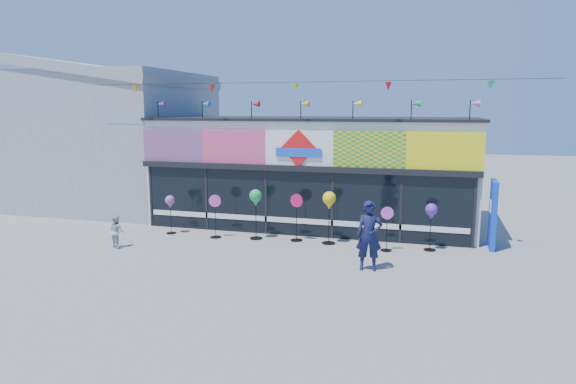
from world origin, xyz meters
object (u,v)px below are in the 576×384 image
at_px(spinner_2, 256,199).
at_px(spinner_4, 329,202).
at_px(spinner_5, 387,228).
at_px(spinner_6, 431,213).
at_px(blue_sign, 493,214).
at_px(spinner_1, 215,215).
at_px(spinner_3, 297,216).
at_px(spinner_0, 170,203).
at_px(adult_man, 369,236).
at_px(child, 117,231).

relative_size(spinner_2, spinner_4, 0.98).
relative_size(spinner_4, spinner_5, 1.24).
bearing_deg(spinner_6, blue_sign, 23.90).
bearing_deg(spinner_1, spinner_3, 7.22).
xyz_separation_m(spinner_4, spinner_5, (1.92, -0.36, -0.66)).
bearing_deg(spinner_1, spinner_0, 176.68).
distance_m(spinner_2, spinner_4, 2.54).
bearing_deg(blue_sign, spinner_3, -171.07).
distance_m(spinner_1, spinner_2, 1.54).
distance_m(spinner_1, spinner_6, 7.21).
xyz_separation_m(spinner_2, spinner_6, (5.78, 0.12, -0.17)).
height_order(spinner_0, spinner_3, spinner_3).
bearing_deg(spinner_3, adult_man, -42.64).
bearing_deg(spinner_0, spinner_6, 1.61).
distance_m(blue_sign, adult_man, 4.87).
height_order(blue_sign, spinner_0, blue_sign).
bearing_deg(spinner_6, spinner_2, -178.78).
height_order(spinner_6, adult_man, adult_man).
relative_size(spinner_0, spinner_6, 0.92).
height_order(spinner_2, spinner_5, spinner_2).
height_order(spinner_3, spinner_5, spinner_3).
relative_size(spinner_0, child, 1.33).
bearing_deg(child, spinner_4, -135.56).
xyz_separation_m(spinner_0, spinner_5, (7.65, -0.18, -0.37)).
bearing_deg(spinner_2, adult_man, -30.04).
height_order(spinner_1, spinner_3, spinner_3).
bearing_deg(blue_sign, adult_man, -134.88).
distance_m(spinner_3, spinner_4, 1.26).
xyz_separation_m(spinner_0, child, (-0.78, -2.13, -0.59)).
distance_m(blue_sign, spinner_5, 3.48).
distance_m(spinner_2, adult_man, 4.82).
distance_m(spinner_1, spinner_3, 2.84).
height_order(spinner_1, spinner_2, spinner_2).
bearing_deg(adult_man, spinner_2, 143.10).
bearing_deg(adult_man, spinner_0, 155.91).
xyz_separation_m(spinner_4, child, (-6.51, -2.31, -0.88)).
relative_size(spinner_1, spinner_2, 0.87).
height_order(spinner_6, child, spinner_6).
relative_size(spinner_1, spinner_4, 0.86).
bearing_deg(spinner_3, spinner_2, -174.89).
height_order(spinner_0, spinner_5, spinner_5).
relative_size(blue_sign, spinner_4, 1.25).
relative_size(spinner_2, spinner_3, 1.07).
bearing_deg(spinner_5, spinner_4, 169.44).
bearing_deg(spinner_6, adult_man, -122.69).
distance_m(spinner_6, adult_man, 3.01).
xyz_separation_m(blue_sign, spinner_0, (-10.86, -1.09, 0.01)).
relative_size(spinner_3, adult_man, 0.83).
bearing_deg(spinner_4, spinner_6, 1.29).
height_order(spinner_3, spinner_6, spinner_3).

